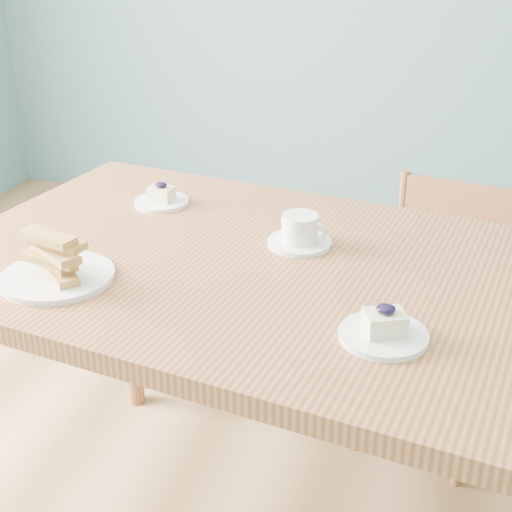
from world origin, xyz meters
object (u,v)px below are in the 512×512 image
dining_table (290,302)px  dining_chair (435,318)px  coffee_cup (300,232)px  cheesecake_plate_far (162,198)px  biscotti_plate (56,264)px  cheesecake_plate_near (384,330)px

dining_table → dining_chair: 0.74m
dining_table → coffee_cup: coffee_cup is taller
dining_table → cheesecake_plate_far: 0.49m
cheesecake_plate_far → coffee_cup: (0.40, -0.15, 0.02)m
cheesecake_plate_far → biscotti_plate: (-0.04, -0.45, 0.02)m
dining_table → cheesecake_plate_far: bearing=155.5°
dining_chair → coffee_cup: (-0.31, -0.48, 0.44)m
biscotti_plate → dining_chair: bearing=46.0°
dining_chair → biscotti_plate: bearing=-121.0°
dining_chair → cheesecake_plate_near: size_ratio=5.14×
cheesecake_plate_far → coffee_cup: size_ratio=0.96×
cheesecake_plate_near → cheesecake_plate_far: bearing=141.7°
dining_table → cheesecake_plate_near: (0.22, -0.23, 0.10)m
coffee_cup → cheesecake_plate_near: bearing=-43.5°
coffee_cup → dining_chair: bearing=69.7°
dining_chair → cheesecake_plate_near: bearing=-83.0°
dining_table → biscotti_plate: (-0.44, -0.18, 0.12)m
cheesecake_plate_far → coffee_cup: bearing=-20.7°
dining_table → cheesecake_plate_far: size_ratio=11.88×
dining_table → coffee_cup: size_ratio=11.47×
dining_table → coffee_cup: bearing=102.1°
dining_chair → coffee_cup: size_ratio=5.61×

